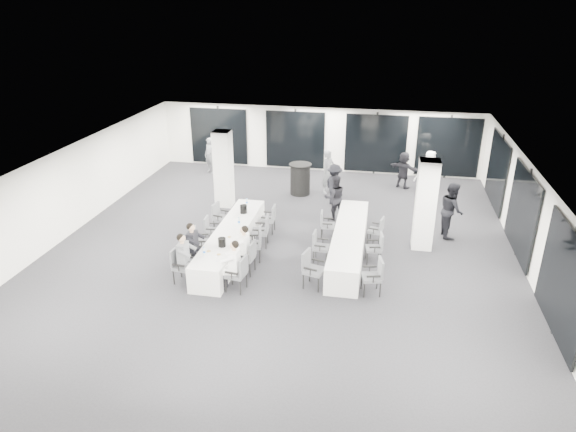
% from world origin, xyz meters
% --- Properties ---
extents(room, '(14.04, 16.04, 2.84)m').
position_xyz_m(room, '(0.89, 1.11, 1.39)').
color(room, black).
rests_on(room, ground).
extents(column_left, '(0.60, 0.60, 2.80)m').
position_xyz_m(column_left, '(-2.80, 3.20, 1.40)').
color(column_left, white).
rests_on(column_left, floor).
extents(column_right, '(0.60, 0.60, 2.80)m').
position_xyz_m(column_right, '(4.20, 1.00, 1.40)').
color(column_right, white).
rests_on(column_right, floor).
extents(banquet_table_main, '(0.90, 5.00, 0.75)m').
position_xyz_m(banquet_table_main, '(-1.47, -0.47, 0.38)').
color(banquet_table_main, silver).
rests_on(banquet_table_main, floor).
extents(banquet_table_side, '(0.90, 5.00, 0.75)m').
position_xyz_m(banquet_table_side, '(2.02, 0.11, 0.38)').
color(banquet_table_side, silver).
rests_on(banquet_table_side, floor).
extents(cocktail_table, '(0.88, 0.88, 1.22)m').
position_xyz_m(cocktail_table, '(-0.26, 4.89, 0.62)').
color(cocktail_table, black).
rests_on(cocktail_table, floor).
extents(chair_main_left_near, '(0.55, 0.59, 0.98)m').
position_xyz_m(chair_main_left_near, '(-2.30, -2.38, 0.56)').
color(chair_main_left_near, '#54565C').
rests_on(chair_main_left_near, floor).
extents(chair_main_left_second, '(0.60, 0.62, 0.97)m').
position_xyz_m(chair_main_left_second, '(-2.30, -1.67, 0.55)').
color(chair_main_left_second, '#54565C').
rests_on(chair_main_left_second, floor).
extents(chair_main_left_mid, '(0.57, 0.60, 0.94)m').
position_xyz_m(chair_main_left_mid, '(-2.30, -0.90, 0.53)').
color(chair_main_left_mid, '#54565C').
rests_on(chair_main_left_mid, floor).
extents(chair_main_left_fourth, '(0.46, 0.51, 0.86)m').
position_xyz_m(chair_main_left_fourth, '(-2.29, 0.07, 0.49)').
color(chair_main_left_fourth, '#54565C').
rests_on(chair_main_left_fourth, floor).
extents(chair_main_left_far, '(0.56, 0.59, 0.94)m').
position_xyz_m(chair_main_left_far, '(-2.30, 1.02, 0.53)').
color(chair_main_left_far, '#54565C').
rests_on(chair_main_left_far, floor).
extents(chair_main_right_near, '(0.56, 0.61, 0.99)m').
position_xyz_m(chair_main_right_near, '(-0.63, -2.54, 0.56)').
color(chair_main_right_near, '#54565C').
rests_on(chair_main_right_near, floor).
extents(chair_main_right_second, '(0.53, 0.58, 0.97)m').
position_xyz_m(chair_main_right_second, '(-0.63, -1.59, 0.56)').
color(chair_main_right_second, '#54565C').
rests_on(chair_main_right_second, floor).
extents(chair_main_right_mid, '(0.61, 0.64, 1.02)m').
position_xyz_m(chair_main_right_mid, '(-0.63, -0.79, 0.58)').
color(chair_main_right_mid, '#54565C').
rests_on(chair_main_right_mid, floor).
extents(chair_main_right_fourth, '(0.55, 0.60, 1.00)m').
position_xyz_m(chair_main_right_fourth, '(-0.63, 0.14, 0.57)').
color(chair_main_right_fourth, '#54565C').
rests_on(chair_main_right_fourth, floor).
extents(chair_main_right_far, '(0.48, 0.54, 0.93)m').
position_xyz_m(chair_main_right_far, '(-0.64, 1.18, 0.53)').
color(chair_main_right_far, '#54565C').
rests_on(chair_main_right_far, floor).
extents(chair_side_left_near, '(0.62, 0.65, 1.02)m').
position_xyz_m(chair_side_left_near, '(1.18, -1.96, 0.58)').
color(chair_side_left_near, '#54565C').
rests_on(chair_side_left_near, floor).
extents(chair_side_left_mid, '(0.48, 0.53, 0.91)m').
position_xyz_m(chair_side_left_mid, '(1.19, -0.49, 0.52)').
color(chair_side_left_mid, '#54565C').
rests_on(chair_side_left_mid, floor).
extents(chair_side_left_far, '(0.47, 0.52, 0.88)m').
position_xyz_m(chair_side_left_far, '(1.19, 1.12, 0.50)').
color(chair_side_left_far, '#54565C').
rests_on(chair_side_left_far, floor).
extents(chair_side_right_near, '(0.59, 0.62, 0.99)m').
position_xyz_m(chair_side_right_near, '(2.86, -2.01, 0.56)').
color(chair_side_right_near, '#54565C').
rests_on(chair_side_right_near, floor).
extents(chair_side_right_mid, '(0.52, 0.56, 0.90)m').
position_xyz_m(chair_side_right_mid, '(2.85, -0.26, 0.51)').
color(chair_side_right_mid, '#54565C').
rests_on(chair_side_right_mid, floor).
extents(chair_side_right_far, '(0.52, 0.55, 0.87)m').
position_xyz_m(chair_side_right_far, '(2.85, 1.01, 0.50)').
color(chair_side_right_far, '#54565C').
rests_on(chair_side_right_far, floor).
extents(seated_guest_a, '(0.50, 0.38, 1.44)m').
position_xyz_m(seated_guest_a, '(-2.14, -2.39, 0.81)').
color(seated_guest_a, slate).
rests_on(seated_guest_a, floor).
extents(seated_guest_b, '(0.50, 0.38, 1.44)m').
position_xyz_m(seated_guest_b, '(-2.14, -1.69, 0.81)').
color(seated_guest_b, black).
rests_on(seated_guest_b, floor).
extents(seated_guest_c, '(0.50, 0.38, 1.44)m').
position_xyz_m(seated_guest_c, '(-0.80, -2.53, 0.81)').
color(seated_guest_c, white).
rests_on(seated_guest_c, floor).
extents(seated_guest_d, '(0.50, 0.38, 1.44)m').
position_xyz_m(seated_guest_d, '(-0.80, -1.58, 0.81)').
color(seated_guest_d, white).
rests_on(seated_guest_d, floor).
extents(standing_guest_a, '(0.87, 0.91, 1.95)m').
position_xyz_m(standing_guest_a, '(0.79, 5.25, 0.97)').
color(standing_guest_a, slate).
rests_on(standing_guest_a, floor).
extents(standing_guest_b, '(1.00, 0.83, 1.79)m').
position_xyz_m(standing_guest_b, '(1.31, 2.69, 0.89)').
color(standing_guest_b, black).
rests_on(standing_guest_b, floor).
extents(standing_guest_c, '(1.14, 1.27, 1.77)m').
position_xyz_m(standing_guest_c, '(1.16, 4.00, 0.88)').
color(standing_guest_c, black).
rests_on(standing_guest_c, floor).
extents(standing_guest_d, '(1.19, 0.95, 1.78)m').
position_xyz_m(standing_guest_d, '(4.48, 5.27, 0.89)').
color(standing_guest_d, white).
rests_on(standing_guest_d, floor).
extents(standing_guest_e, '(0.66, 0.93, 1.78)m').
position_xyz_m(standing_guest_e, '(4.71, 6.44, 0.89)').
color(standing_guest_e, white).
rests_on(standing_guest_e, floor).
extents(standing_guest_f, '(1.64, 1.33, 1.70)m').
position_xyz_m(standing_guest_f, '(3.70, 6.37, 0.85)').
color(standing_guest_f, black).
rests_on(standing_guest_f, floor).
extents(standing_guest_g, '(0.81, 0.75, 1.76)m').
position_xyz_m(standing_guest_g, '(-4.56, 6.78, 0.88)').
color(standing_guest_g, slate).
rests_on(standing_guest_g, floor).
extents(standing_guest_h, '(0.74, 1.07, 2.06)m').
position_xyz_m(standing_guest_h, '(5.11, 2.00, 1.03)').
color(standing_guest_h, black).
rests_on(standing_guest_h, floor).
extents(ice_bucket_near, '(0.22, 0.22, 0.25)m').
position_xyz_m(ice_bucket_near, '(-1.38, -1.56, 0.87)').
color(ice_bucket_near, black).
rests_on(ice_bucket_near, banquet_table_main).
extents(ice_bucket_far, '(0.23, 0.23, 0.26)m').
position_xyz_m(ice_bucket_far, '(-1.43, 0.86, 0.88)').
color(ice_bucket_far, black).
rests_on(ice_bucket_far, banquet_table_main).
extents(water_bottle_a, '(0.07, 0.07, 0.22)m').
position_xyz_m(water_bottle_a, '(-1.70, -2.13, 0.86)').
color(water_bottle_a, silver).
rests_on(water_bottle_a, banquet_table_main).
extents(water_bottle_b, '(0.07, 0.07, 0.23)m').
position_xyz_m(water_bottle_b, '(-1.32, -0.04, 0.86)').
color(water_bottle_b, silver).
rests_on(water_bottle_b, banquet_table_main).
extents(water_bottle_c, '(0.06, 0.06, 0.20)m').
position_xyz_m(water_bottle_c, '(-1.51, 1.58, 0.85)').
color(water_bottle_c, silver).
rests_on(water_bottle_c, banquet_table_main).
extents(plate_a, '(0.21, 0.21, 0.03)m').
position_xyz_m(plate_a, '(-1.64, -1.95, 0.76)').
color(plate_a, white).
rests_on(plate_a, banquet_table_main).
extents(plate_b, '(0.18, 0.18, 0.03)m').
position_xyz_m(plate_b, '(-1.31, -2.08, 0.76)').
color(plate_b, white).
rests_on(plate_b, banquet_table_main).
extents(plate_c, '(0.18, 0.18, 0.03)m').
position_xyz_m(plate_c, '(-1.35, -0.97, 0.76)').
color(plate_c, white).
rests_on(plate_c, banquet_table_main).
extents(wine_glass, '(0.07, 0.07, 0.18)m').
position_xyz_m(wine_glass, '(-1.25, -2.43, 0.88)').
color(wine_glass, silver).
rests_on(wine_glass, banquet_table_main).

